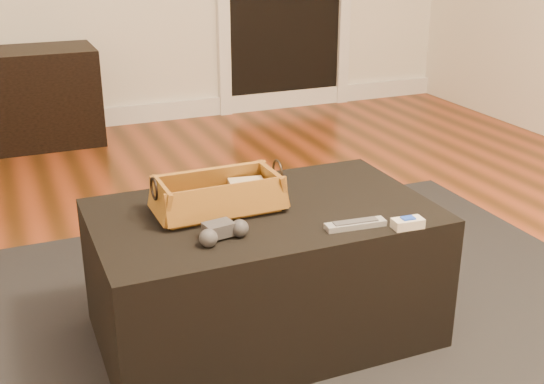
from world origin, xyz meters
name	(u,v)px	position (x,y,z in m)	size (l,w,h in m)	color
floor	(254,357)	(0.00, 0.00, -0.01)	(5.00, 5.50, 0.01)	brown
baseboard	(100,118)	(0.00, 2.73, 0.06)	(5.00, 0.04, 0.12)	white
area_rug	(270,341)	(0.07, 0.05, 0.01)	(2.60, 2.00, 0.01)	black
ottoman	(263,272)	(0.07, 0.10, 0.22)	(1.00, 0.60, 0.42)	black
tv_remote	(214,206)	(-0.07, 0.12, 0.46)	(0.20, 0.04, 0.02)	black
cloth_bundle	(247,189)	(0.05, 0.17, 0.47)	(0.10, 0.07, 0.06)	tan
wicker_basket	(218,197)	(-0.05, 0.14, 0.48)	(0.39, 0.21, 0.13)	#AF7327
game_controller	(222,232)	(-0.11, -0.05, 0.46)	(0.16, 0.10, 0.05)	#363639
silver_remote	(355,224)	(0.26, -0.12, 0.44)	(0.18, 0.05, 0.02)	#9EA1A5
cream_gadget	(408,223)	(0.39, -0.18, 0.45)	(0.09, 0.05, 0.03)	beige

